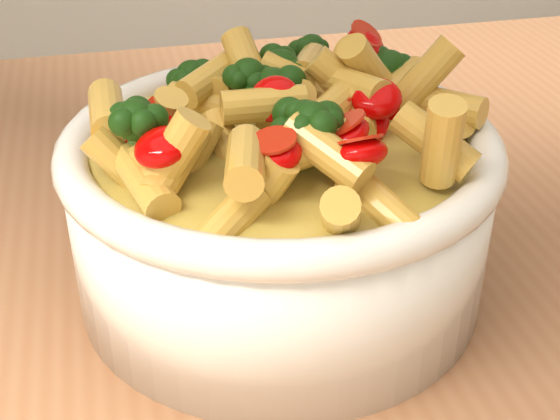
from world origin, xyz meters
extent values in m
cube|color=#A56C47|center=(0.00, 0.00, 0.88)|extent=(1.20, 0.80, 0.04)
cylinder|color=#A56C47|center=(0.55, 0.35, 0.43)|extent=(0.05, 0.05, 0.86)
cylinder|color=white|center=(0.07, -0.03, 0.95)|extent=(0.23, 0.23, 0.09)
ellipsoid|color=white|center=(0.07, -0.03, 0.92)|extent=(0.21, 0.21, 0.03)
torus|color=white|center=(0.07, -0.03, 0.99)|extent=(0.24, 0.24, 0.02)
ellipsoid|color=gold|center=(0.07, -0.03, 0.99)|extent=(0.20, 0.20, 0.02)
camera|label=1|loc=(-0.02, -0.40, 1.18)|focal=50.00mm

